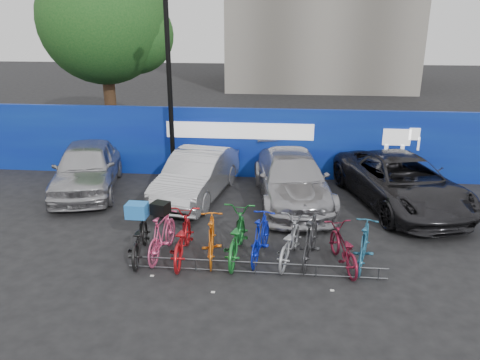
# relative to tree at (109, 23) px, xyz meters

# --- Properties ---
(ground) EXTENTS (100.00, 100.00, 0.00)m
(ground) POSITION_rel_tree_xyz_m (6.77, -10.06, -5.07)
(ground) COLOR black
(ground) RESTS_ON ground
(hoarding) EXTENTS (22.00, 0.18, 2.40)m
(hoarding) POSITION_rel_tree_xyz_m (6.78, -4.06, -3.86)
(hoarding) COLOR #0A198D
(hoarding) RESTS_ON ground
(tree) EXTENTS (5.40, 5.20, 7.80)m
(tree) POSITION_rel_tree_xyz_m (0.00, 0.00, 0.00)
(tree) COLOR #382314
(tree) RESTS_ON ground
(lamppost) EXTENTS (0.25, 0.50, 6.11)m
(lamppost) POSITION_rel_tree_xyz_m (3.57, -4.66, -1.80)
(lamppost) COLOR black
(lamppost) RESTS_ON ground
(bike_rack) EXTENTS (5.60, 0.03, 0.30)m
(bike_rack) POSITION_rel_tree_xyz_m (6.77, -10.66, -4.91)
(bike_rack) COLOR #595B60
(bike_rack) RESTS_ON ground
(car_0) EXTENTS (2.91, 4.91, 1.57)m
(car_0) POSITION_rel_tree_xyz_m (1.10, -5.96, -4.29)
(car_0) COLOR #A8A8AC
(car_0) RESTS_ON ground
(car_1) EXTENTS (2.21, 4.53, 1.43)m
(car_1) POSITION_rel_tree_xyz_m (4.68, -6.20, -4.35)
(car_1) COLOR #B1B2B6
(car_1) RESTS_ON ground
(car_2) EXTENTS (2.70, 5.21, 1.44)m
(car_2) POSITION_rel_tree_xyz_m (7.57, -6.26, -4.35)
(car_2) COLOR #A09FA4
(car_2) RESTS_ON ground
(car_3) EXTENTS (3.76, 5.76, 1.47)m
(car_3) POSITION_rel_tree_xyz_m (10.73, -6.30, -4.33)
(car_3) COLOR black
(car_3) RESTS_ON ground
(bike_0) EXTENTS (0.92, 1.97, 0.99)m
(bike_0) POSITION_rel_tree_xyz_m (4.07, -10.13, -4.57)
(bike_0) COLOR black
(bike_0) RESTS_ON ground
(bike_1) EXTENTS (0.67, 1.80, 1.06)m
(bike_1) POSITION_rel_tree_xyz_m (4.58, -10.03, -4.54)
(bike_1) COLOR #E94D83
(bike_1) RESTS_ON ground
(bike_2) EXTENTS (0.80, 2.02, 1.05)m
(bike_2) POSITION_rel_tree_xyz_m (5.06, -10.11, -4.55)
(bike_2) COLOR #AA1116
(bike_2) RESTS_ON ground
(bike_3) EXTENTS (0.70, 1.79, 1.05)m
(bike_3) POSITION_rel_tree_xyz_m (5.74, -10.07, -4.55)
(bike_3) COLOR orange
(bike_3) RESTS_ON ground
(bike_4) EXTENTS (0.81, 2.12, 1.10)m
(bike_4) POSITION_rel_tree_xyz_m (6.29, -9.94, -4.52)
(bike_4) COLOR #196F28
(bike_4) RESTS_ON ground
(bike_5) EXTENTS (0.78, 1.82, 1.06)m
(bike_5) POSITION_rel_tree_xyz_m (6.84, -9.91, -4.54)
(bike_5) COLOR #0B1DAF
(bike_5) RESTS_ON ground
(bike_6) EXTENTS (1.03, 1.92, 0.96)m
(bike_6) POSITION_rel_tree_xyz_m (7.50, -9.96, -4.59)
(bike_6) COLOR #96999C
(bike_6) RESTS_ON ground
(bike_7) EXTENTS (0.89, 1.90, 1.10)m
(bike_7) POSITION_rel_tree_xyz_m (7.96, -9.96, -4.52)
(bike_7) COLOR #262628
(bike_7) RESTS_ON ground
(bike_8) EXTENTS (0.98, 1.83, 0.91)m
(bike_8) POSITION_rel_tree_xyz_m (8.67, -10.13, -4.61)
(bike_8) COLOR maroon
(bike_8) RESTS_ON ground
(bike_9) EXTENTS (0.89, 1.76, 1.02)m
(bike_9) POSITION_rel_tree_xyz_m (9.14, -10.03, -4.56)
(bike_9) COLOR #215C7C
(bike_9) RESTS_ON ground
(cargo_crate) EXTENTS (0.47, 0.36, 0.33)m
(cargo_crate) POSITION_rel_tree_xyz_m (4.07, -10.13, -3.91)
(cargo_crate) COLOR blue
(cargo_crate) RESTS_ON bike_0
(cargo_topcase) EXTENTS (0.44, 0.42, 0.27)m
(cargo_topcase) POSITION_rel_tree_xyz_m (4.58, -10.03, -3.87)
(cargo_topcase) COLOR black
(cargo_topcase) RESTS_ON bike_1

